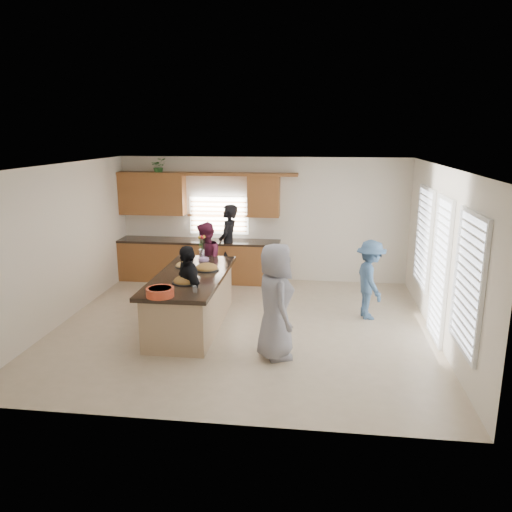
# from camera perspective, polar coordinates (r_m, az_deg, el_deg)

# --- Properties ---
(floor) EXTENTS (6.50, 6.50, 0.00)m
(floor) POSITION_cam_1_polar(r_m,az_deg,el_deg) (8.86, -1.51, -8.11)
(floor) COLOR #CAB496
(floor) RESTS_ON ground
(room_shell) EXTENTS (6.52, 6.02, 2.81)m
(room_shell) POSITION_cam_1_polar(r_m,az_deg,el_deg) (8.33, -1.59, 4.10)
(room_shell) COLOR silver
(room_shell) RESTS_ON ground
(back_cabinetry) EXTENTS (4.08, 0.66, 2.46)m
(back_cabinetry) POSITION_cam_1_polar(r_m,az_deg,el_deg) (11.44, -6.75, 1.68)
(back_cabinetry) COLOR brown
(back_cabinetry) RESTS_ON ground
(right_wall_glazing) EXTENTS (0.06, 4.00, 2.25)m
(right_wall_glazing) POSITION_cam_1_polar(r_m,az_deg,el_deg) (8.45, 20.41, -0.52)
(right_wall_glazing) COLOR white
(right_wall_glazing) RESTS_ON ground
(island) EXTENTS (1.16, 2.71, 0.95)m
(island) POSITION_cam_1_polar(r_m,az_deg,el_deg) (8.80, -7.42, -5.22)
(island) COLOR tan
(island) RESTS_ON ground
(platter_front) EXTENTS (0.45, 0.45, 0.18)m
(platter_front) POSITION_cam_1_polar(r_m,az_deg,el_deg) (8.18, -8.02, -2.87)
(platter_front) COLOR black
(platter_front) RESTS_ON island
(platter_mid) EXTENTS (0.45, 0.45, 0.18)m
(platter_mid) POSITION_cam_1_polar(r_m,az_deg,el_deg) (8.90, -5.67, -1.42)
(platter_mid) COLOR black
(platter_mid) RESTS_ON island
(platter_back) EXTENTS (0.34, 0.34, 0.14)m
(platter_back) POSITION_cam_1_polar(r_m,az_deg,el_deg) (9.14, -8.19, -1.08)
(platter_back) COLOR black
(platter_back) RESTS_ON island
(salad_bowl) EXTENTS (0.42, 0.42, 0.13)m
(salad_bowl) POSITION_cam_1_polar(r_m,az_deg,el_deg) (7.57, -10.91, -4.03)
(salad_bowl) COLOR #CA4325
(salad_bowl) RESTS_ON island
(clear_cup) EXTENTS (0.07, 0.07, 0.11)m
(clear_cup) POSITION_cam_1_polar(r_m,az_deg,el_deg) (7.67, -7.00, -3.79)
(clear_cup) COLOR white
(clear_cup) RESTS_ON island
(plate_stack) EXTENTS (0.20, 0.20, 0.05)m
(plate_stack) POSITION_cam_1_polar(r_m,az_deg,el_deg) (9.57, -6.00, -0.36)
(plate_stack) COLOR #D09DE4
(plate_stack) RESTS_ON island
(flower_vase) EXTENTS (0.14, 0.14, 0.44)m
(flower_vase) POSITION_cam_1_polar(r_m,az_deg,el_deg) (9.73, -6.21, 1.18)
(flower_vase) COLOR silver
(flower_vase) RESTS_ON island
(potted_plant) EXTENTS (0.42, 0.40, 0.37)m
(potted_plant) POSITION_cam_1_polar(r_m,az_deg,el_deg) (11.52, -11.04, 10.02)
(potted_plant) COLOR #316F2C
(potted_plant) RESTS_ON back_cabinetry
(woman_left_back) EXTENTS (0.50, 0.70, 1.79)m
(woman_left_back) POSITION_cam_1_polar(r_m,az_deg,el_deg) (11.16, -3.16, 1.35)
(woman_left_back) COLOR black
(woman_left_back) RESTS_ON ground
(woman_left_mid) EXTENTS (0.75, 0.88, 1.60)m
(woman_left_mid) POSITION_cam_1_polar(r_m,az_deg,el_deg) (10.05, -5.81, -0.68)
(woman_left_mid) COLOR maroon
(woman_left_mid) RESTS_ON ground
(woman_left_front) EXTENTS (0.83, 0.98, 1.57)m
(woman_left_front) POSITION_cam_1_polar(r_m,az_deg,el_deg) (8.26, -7.74, -4.11)
(woman_left_front) COLOR black
(woman_left_front) RESTS_ON ground
(woman_right_back) EXTENTS (0.72, 1.03, 1.46)m
(woman_right_back) POSITION_cam_1_polar(r_m,az_deg,el_deg) (9.28, 12.92, -2.66)
(woman_right_back) COLOR #3C5D84
(woman_right_back) RESTS_ON ground
(woman_right_front) EXTENTS (0.82, 1.00, 1.77)m
(woman_right_front) POSITION_cam_1_polar(r_m,az_deg,el_deg) (7.45, 2.23, -5.21)
(woman_right_front) COLOR gray
(woman_right_front) RESTS_ON ground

